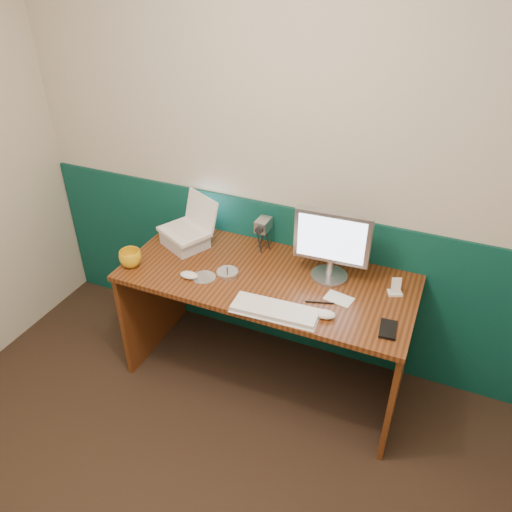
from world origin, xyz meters
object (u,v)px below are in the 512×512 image
at_px(monitor, 332,246).
at_px(keyboard, 275,311).
at_px(laptop, 183,216).
at_px(mug, 130,258).
at_px(desk, 266,328).
at_px(camcorder, 263,234).

bearing_deg(monitor, keyboard, -114.84).
bearing_deg(monitor, laptop, 178.43).
distance_m(monitor, mug, 1.12).
distance_m(laptop, mug, 0.38).
bearing_deg(keyboard, desk, 116.34).
height_order(desk, camcorder, camcorder).
bearing_deg(keyboard, laptop, 149.46).
distance_m(monitor, camcorder, 0.46).
xyz_separation_m(monitor, camcorder, (-0.44, 0.12, -0.09)).
xyz_separation_m(keyboard, mug, (-0.89, 0.07, 0.04)).
xyz_separation_m(laptop, mug, (-0.17, -0.31, -0.15)).
bearing_deg(mug, desk, 15.51).
relative_size(mug, camcorder, 0.58).
bearing_deg(keyboard, monitor, 65.16).
bearing_deg(monitor, mug, -165.65).
xyz_separation_m(desk, mug, (-0.74, -0.21, 0.42)).
bearing_deg(camcorder, mug, -141.90).
relative_size(laptop, camcorder, 1.32).
xyz_separation_m(desk, camcorder, (-0.12, 0.24, 0.48)).
bearing_deg(camcorder, keyboard, -59.88).
height_order(keyboard, mug, mug).
height_order(desk, laptop, laptop).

